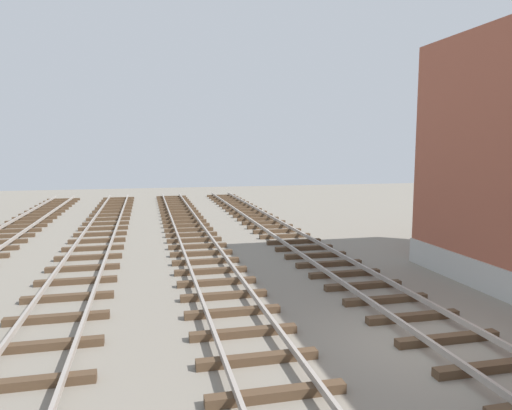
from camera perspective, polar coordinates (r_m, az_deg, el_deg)
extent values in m
plane|color=gray|center=(11.34, 19.61, -15.78)|extent=(84.91, 84.91, 0.00)
cube|color=#4C3826|center=(10.64, 26.79, -17.19)|extent=(2.50, 0.24, 0.18)
cube|color=#4C3826|center=(11.64, 22.25, -14.83)|extent=(2.50, 0.24, 0.18)
cube|color=#4C3826|center=(12.71, 18.54, -12.79)|extent=(2.50, 0.24, 0.18)
cube|color=#4C3826|center=(13.84, 15.46, -11.03)|extent=(2.50, 0.24, 0.18)
cube|color=#4C3826|center=(15.02, 12.89, -9.52)|extent=(2.50, 0.24, 0.18)
cube|color=#4C3826|center=(16.23, 10.71, -8.21)|extent=(2.50, 0.24, 0.18)
cube|color=#4C3826|center=(17.46, 8.85, -7.08)|extent=(2.50, 0.24, 0.18)
cube|color=#4C3826|center=(18.72, 7.25, -6.10)|extent=(2.50, 0.24, 0.18)
cube|color=#4C3826|center=(20.00, 5.85, -5.23)|extent=(2.50, 0.24, 0.18)
cube|color=#4C3826|center=(21.29, 4.62, -4.47)|extent=(2.50, 0.24, 0.18)
cube|color=#4C3826|center=(22.59, 3.54, -3.79)|extent=(2.50, 0.24, 0.18)
cube|color=#4C3826|center=(23.90, 2.58, -3.18)|extent=(2.50, 0.24, 0.18)
cube|color=#4C3826|center=(25.22, 1.72, -2.64)|extent=(2.50, 0.24, 0.18)
cube|color=#4C3826|center=(26.55, 0.94, -2.15)|extent=(2.50, 0.24, 0.18)
cube|color=#4C3826|center=(27.88, 0.24, -1.71)|extent=(2.50, 0.24, 0.18)
cube|color=#4C3826|center=(29.22, -0.39, -1.31)|extent=(2.50, 0.24, 0.18)
cube|color=#4C3826|center=(30.56, -0.97, -0.94)|extent=(2.50, 0.24, 0.18)
cube|color=#4C3826|center=(31.91, -1.51, -0.61)|extent=(2.50, 0.24, 0.18)
cube|color=#4C3826|center=(33.26, -1.99, -0.30)|extent=(2.50, 0.24, 0.18)
cube|color=#4C3826|center=(34.61, -2.44, -0.01)|extent=(2.50, 0.24, 0.18)
cube|color=#4C3826|center=(35.97, -2.86, 0.25)|extent=(2.50, 0.24, 0.18)
cube|color=#4C3826|center=(37.32, -3.25, 0.50)|extent=(2.50, 0.24, 0.18)
cube|color=#4C3826|center=(38.69, -3.60, 0.72)|extent=(2.50, 0.24, 0.18)
cube|color=#4C3826|center=(40.05, -3.94, 0.93)|extent=(2.50, 0.24, 0.18)
cube|color=#4C3826|center=(41.41, -4.25, 1.13)|extent=(2.50, 0.24, 0.18)
cube|color=#9E9389|center=(11.20, 19.19, -14.69)|extent=(0.08, 65.32, 0.14)
cube|color=#9E9389|center=(12.00, 25.17, -13.50)|extent=(0.08, 65.32, 0.14)
cube|color=#4C3826|center=(8.72, 2.52, -21.98)|extent=(2.50, 0.24, 0.18)
cube|color=#4C3826|center=(9.92, 0.23, -18.21)|extent=(2.50, 0.24, 0.18)
cube|color=#4C3826|center=(11.16, -1.50, -15.24)|extent=(2.50, 0.24, 0.18)
cube|color=#4C3826|center=(12.44, -2.84, -12.87)|extent=(2.50, 0.24, 0.18)
cube|color=#4C3826|center=(13.73, -3.91, -10.93)|extent=(2.50, 0.24, 0.18)
cube|color=#4C3826|center=(15.05, -4.78, -9.33)|extent=(2.50, 0.24, 0.18)
cube|color=#4C3826|center=(16.37, -5.51, -7.99)|extent=(2.50, 0.24, 0.18)
cube|color=#4C3826|center=(17.71, -6.12, -6.84)|extent=(2.50, 0.24, 0.18)
cube|color=#4C3826|center=(19.05, -6.65, -5.86)|extent=(2.50, 0.24, 0.18)
cube|color=#4C3826|center=(20.40, -7.10, -5.00)|extent=(2.50, 0.24, 0.18)
cube|color=#4C3826|center=(21.75, -7.50, -4.26)|extent=(2.50, 0.24, 0.18)
cube|color=#4C3826|center=(23.11, -7.85, -3.59)|extent=(2.50, 0.24, 0.18)
cube|color=#4C3826|center=(24.47, -8.16, -3.01)|extent=(2.50, 0.24, 0.18)
cube|color=#4C3826|center=(25.84, -8.44, -2.48)|extent=(2.50, 0.24, 0.18)
cube|color=#4C3826|center=(27.21, -8.69, -2.01)|extent=(2.50, 0.24, 0.18)
cube|color=#4C3826|center=(28.58, -8.91, -1.58)|extent=(2.50, 0.24, 0.18)
cube|color=#4C3826|center=(29.95, -9.12, -1.19)|extent=(2.50, 0.24, 0.18)
cube|color=#4C3826|center=(31.32, -9.30, -0.84)|extent=(2.50, 0.24, 0.18)
cube|color=#4C3826|center=(32.70, -9.47, -0.51)|extent=(2.50, 0.24, 0.18)
cube|color=#4C3826|center=(34.07, -9.63, -0.22)|extent=(2.50, 0.24, 0.18)
cube|color=#4C3826|center=(35.45, -9.77, 0.06)|extent=(2.50, 0.24, 0.18)
cube|color=#4C3826|center=(36.83, -9.91, 0.31)|extent=(2.50, 0.24, 0.18)
cube|color=#4C3826|center=(38.20, -10.03, 0.55)|extent=(2.50, 0.24, 0.18)
cube|color=#4C3826|center=(39.58, -10.15, 0.77)|extent=(2.50, 0.24, 0.18)
cube|color=#4C3826|center=(40.96, -10.26, 0.97)|extent=(2.50, 0.24, 0.18)
cube|color=#9E9389|center=(9.73, -4.11, -17.73)|extent=(0.08, 65.32, 0.14)
cube|color=#9E9389|center=(10.03, 4.41, -16.93)|extent=(0.08, 65.32, 0.14)
cube|color=#4C3826|center=(9.95, -26.39, -18.88)|extent=(2.50, 0.24, 0.18)
cube|color=#4C3826|center=(11.45, -24.44, -15.30)|extent=(2.50, 0.24, 0.18)
cube|color=#4C3826|center=(12.99, -23.00, -12.55)|extent=(2.50, 0.24, 0.18)
cube|color=#4C3826|center=(14.56, -21.88, -10.38)|extent=(2.50, 0.24, 0.18)
cube|color=#4C3826|center=(16.15, -21.00, -8.64)|extent=(2.50, 0.24, 0.18)
cube|color=#4C3826|center=(17.76, -20.28, -7.20)|extent=(2.50, 0.24, 0.18)
cube|color=#4C3826|center=(19.38, -19.68, -6.01)|extent=(2.50, 0.24, 0.18)
cube|color=#4C3826|center=(21.00, -19.18, -4.99)|extent=(2.50, 0.24, 0.18)
cube|color=#4C3826|center=(22.64, -18.75, -4.13)|extent=(2.50, 0.24, 0.18)
cube|color=#4C3826|center=(24.28, -18.38, -3.38)|extent=(2.50, 0.24, 0.18)
cube|color=#4C3826|center=(25.92, -18.06, -2.72)|extent=(2.50, 0.24, 0.18)
cube|color=#4C3826|center=(27.57, -17.78, -2.15)|extent=(2.50, 0.24, 0.18)
cube|color=#4C3826|center=(29.22, -17.52, -1.64)|extent=(2.50, 0.24, 0.18)
cube|color=#4C3826|center=(30.87, -17.30, -1.18)|extent=(2.50, 0.24, 0.18)
cube|color=#4C3826|center=(32.53, -17.10, -0.77)|extent=(2.50, 0.24, 0.18)
cube|color=#4C3826|center=(34.19, -16.92, -0.40)|extent=(2.50, 0.24, 0.18)
cube|color=#4C3826|center=(35.85, -16.75, -0.06)|extent=(2.50, 0.24, 0.18)
cube|color=#4C3826|center=(37.51, -16.60, 0.25)|extent=(2.50, 0.24, 0.18)
cube|color=#4C3826|center=(39.17, -16.46, 0.53)|extent=(2.50, 0.24, 0.18)
cube|color=#4C3826|center=(40.83, -16.34, 0.78)|extent=(2.50, 0.24, 0.18)
cube|color=#9E9389|center=(9.75, -22.11, -18.18)|extent=(0.08, 65.32, 0.14)
cube|color=#4C3826|center=(25.54, -28.03, -3.35)|extent=(2.50, 0.24, 0.18)
cube|color=#4C3826|center=(26.96, -27.24, -2.80)|extent=(2.50, 0.24, 0.18)
cube|color=#4C3826|center=(28.38, -26.52, -2.30)|extent=(2.50, 0.24, 0.18)
cube|color=#4C3826|center=(29.81, -25.88, -1.85)|extent=(2.50, 0.24, 0.18)
cube|color=#4C3826|center=(31.25, -25.29, -1.44)|extent=(2.50, 0.24, 0.18)
cube|color=#4C3826|center=(32.69, -24.76, -1.07)|extent=(2.50, 0.24, 0.18)
cube|color=#4C3826|center=(34.13, -24.27, -0.73)|extent=(2.50, 0.24, 0.18)
cube|color=#4C3826|center=(35.58, -23.82, -0.41)|extent=(2.50, 0.24, 0.18)
cube|color=#4C3826|center=(37.03, -23.40, -0.12)|extent=(2.50, 0.24, 0.18)
cube|color=#4C3826|center=(38.48, -23.02, 0.14)|extent=(2.50, 0.24, 0.18)
cube|color=#4C3826|center=(39.93, -22.67, 0.39)|extent=(2.50, 0.24, 0.18)
cube|color=#4C3826|center=(41.39, -22.34, 0.62)|extent=(2.50, 0.24, 0.18)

